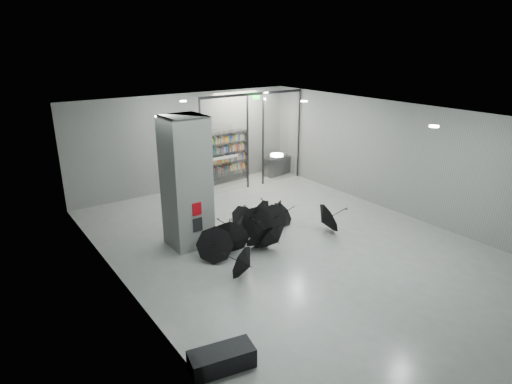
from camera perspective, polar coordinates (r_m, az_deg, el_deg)
room at (r=12.56m, az=5.09°, el=4.64°), size 14.00×14.02×4.01m
column at (r=13.09m, az=-9.16°, el=1.23°), size 1.20×1.20×4.00m
fire_cabinet at (r=12.79m, az=-7.77°, el=-2.24°), size 0.28×0.04×0.38m
info_panel at (r=12.98m, az=-7.67°, el=-4.29°), size 0.30×0.03×0.42m
exit_sign at (r=17.95m, az=0.04°, el=12.30°), size 0.30×0.06×0.15m
glass_partition at (r=18.38m, az=-0.35°, el=7.29°), size 5.06×0.08×4.00m
bench at (r=8.97m, az=-4.53°, el=-21.06°), size 1.34×0.77×0.41m
bookshelf at (r=19.32m, az=-3.93°, el=4.62°), size 2.08×0.59×2.25m
shop_counter at (r=20.53m, az=2.82°, el=3.49°), size 1.49×0.80×0.85m
umbrella_cluster at (r=13.64m, az=0.40°, el=-5.42°), size 5.26×3.99×1.29m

